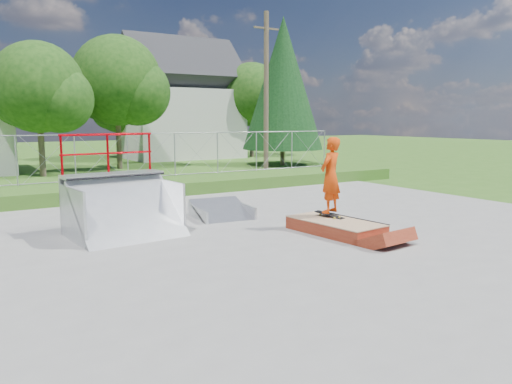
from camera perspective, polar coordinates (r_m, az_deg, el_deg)
ground at (r=11.14m, az=2.44°, el=-6.50°), size 120.00×120.00×0.00m
concrete_pad at (r=11.13m, az=2.44°, el=-6.40°), size 20.00×16.00×0.04m
grass_berm at (r=19.54m, az=-13.46°, el=0.43°), size 24.00×3.00×0.50m
grind_box at (r=12.61m, az=9.03°, el=-4.00°), size 1.43×2.54×0.36m
quarter_pipe at (r=12.43m, az=-14.81°, el=0.62°), size 2.66×2.32×2.49m
flat_bank_ramp at (r=14.47m, az=-3.91°, el=-2.13°), size 1.68×1.77×0.46m
skateboard at (r=12.95m, az=8.41°, el=-2.65°), size 0.46×0.82×0.13m
skater at (r=12.81m, az=8.50°, el=1.59°), size 0.82×0.69×1.93m
chain_link_fence at (r=20.37m, az=-14.47°, el=3.96°), size 20.00×0.06×1.80m
gable_house at (r=38.02m, az=-8.63°, el=9.69°), size 8.40×6.08×8.94m
utility_pole at (r=24.94m, az=1.17°, el=10.94°), size 0.24×0.24×8.00m
tree_left_near at (r=27.11m, az=-23.06°, el=10.59°), size 4.76×4.48×6.65m
tree_center at (r=30.10m, az=-15.01°, el=11.82°), size 5.44×5.12×7.60m
tree_right_far at (r=38.56m, az=-0.00°, el=10.81°), size 5.10×4.80×7.12m
tree_back_mid at (r=38.45m, az=-15.00°, el=9.18°), size 4.08×3.84×5.70m
conifer_tree at (r=31.66m, az=3.11°, el=12.27°), size 5.04×5.04×9.10m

